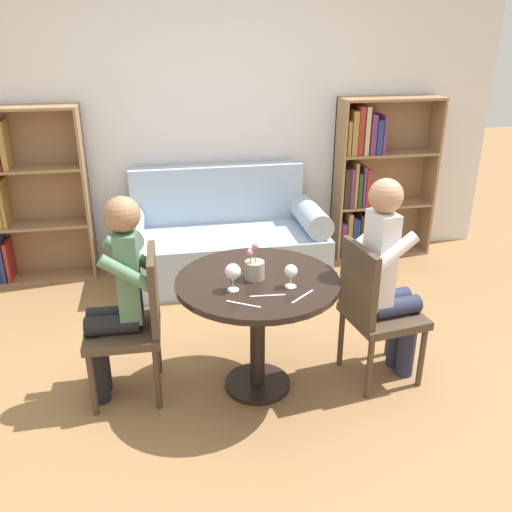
# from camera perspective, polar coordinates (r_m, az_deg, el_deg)

# --- Properties ---
(ground_plane) EXTENTS (16.00, 16.00, 0.00)m
(ground_plane) POSITION_cam_1_polar(r_m,az_deg,el_deg) (3.43, 0.16, -13.45)
(ground_plane) COLOR olive
(back_wall) EXTENTS (5.20, 0.05, 2.70)m
(back_wall) POSITION_cam_1_polar(r_m,az_deg,el_deg) (4.83, -4.54, 14.85)
(back_wall) COLOR silver
(back_wall) RESTS_ON ground_plane
(round_table) EXTENTS (0.93, 0.93, 0.73)m
(round_table) POSITION_cam_1_polar(r_m,az_deg,el_deg) (3.12, 0.17, -4.85)
(round_table) COLOR black
(round_table) RESTS_ON ground_plane
(couch) EXTENTS (1.73, 0.80, 0.92)m
(couch) POSITION_cam_1_polar(r_m,az_deg,el_deg) (4.69, -3.56, 1.46)
(couch) COLOR #9EB2C6
(couch) RESTS_ON ground_plane
(bookshelf_left) EXTENTS (0.92, 0.28, 1.46)m
(bookshelf_left) POSITION_cam_1_polar(r_m,az_deg,el_deg) (4.92, -24.05, 5.82)
(bookshelf_left) COLOR #93704C
(bookshelf_left) RESTS_ON ground_plane
(bookshelf_right) EXTENTS (0.92, 0.28, 1.46)m
(bookshelf_right) POSITION_cam_1_polar(r_m,az_deg,el_deg) (5.16, 11.93, 7.80)
(bookshelf_right) COLOR #93704C
(bookshelf_right) RESTS_ON ground_plane
(chair_left) EXTENTS (0.43, 0.43, 0.90)m
(chair_left) POSITION_cam_1_polar(r_m,az_deg,el_deg) (3.19, -12.60, -6.51)
(chair_left) COLOR #473828
(chair_left) RESTS_ON ground_plane
(chair_right) EXTENTS (0.48, 0.48, 0.90)m
(chair_right) POSITION_cam_1_polar(r_m,az_deg,el_deg) (3.31, 12.30, -5.30)
(chair_right) COLOR #473828
(chair_right) RESTS_ON ground_plane
(person_left) EXTENTS (0.42, 0.35, 1.22)m
(person_left) POSITION_cam_1_polar(r_m,az_deg,el_deg) (3.13, -14.50, -4.17)
(person_left) COLOR black
(person_left) RESTS_ON ground_plane
(person_right) EXTENTS (0.45, 0.38, 1.28)m
(person_right) POSITION_cam_1_polar(r_m,az_deg,el_deg) (3.29, 13.82, -2.27)
(person_right) COLOR #282D47
(person_right) RESTS_ON ground_plane
(wine_glass_left) EXTENTS (0.09, 0.09, 0.15)m
(wine_glass_left) POSITION_cam_1_polar(r_m,az_deg,el_deg) (2.88, -2.45, -1.73)
(wine_glass_left) COLOR white
(wine_glass_left) RESTS_ON round_table
(wine_glass_right) EXTENTS (0.07, 0.07, 0.13)m
(wine_glass_right) POSITION_cam_1_polar(r_m,az_deg,el_deg) (2.93, 3.70, -1.68)
(wine_glass_right) COLOR white
(wine_glass_right) RESTS_ON round_table
(flower_vase) EXTENTS (0.11, 0.11, 0.22)m
(flower_vase) POSITION_cam_1_polar(r_m,az_deg,el_deg) (3.03, -0.18, -1.29)
(flower_vase) COLOR #9E9384
(flower_vase) RESTS_ON round_table
(knife_left_setting) EXTENTS (0.19, 0.02, 0.00)m
(knife_left_setting) POSITION_cam_1_polar(r_m,az_deg,el_deg) (2.87, 1.23, -4.18)
(knife_left_setting) COLOR silver
(knife_left_setting) RESTS_ON round_table
(fork_left_setting) EXTENTS (0.17, 0.11, 0.00)m
(fork_left_setting) POSITION_cam_1_polar(r_m,az_deg,el_deg) (2.78, -1.33, -5.08)
(fork_left_setting) COLOR silver
(fork_left_setting) RESTS_ON round_table
(knife_right_setting) EXTENTS (0.15, 0.13, 0.00)m
(knife_right_setting) POSITION_cam_1_polar(r_m,az_deg,el_deg) (2.87, 4.93, -4.26)
(knife_right_setting) COLOR silver
(knife_right_setting) RESTS_ON round_table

